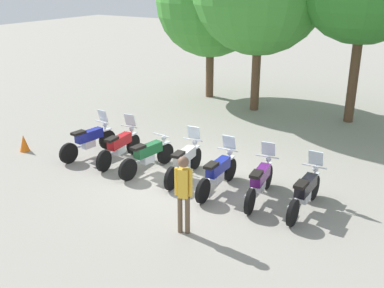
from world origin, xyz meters
name	(u,v)px	position (x,y,z in m)	size (l,w,h in m)	color
ground_plane	(183,179)	(0.00, 0.00, 0.00)	(80.00, 80.00, 0.00)	gray
motorcycle_0	(89,140)	(-3.49, -0.02, 0.52)	(0.65, 2.19, 1.37)	black
motorcycle_1	(120,146)	(-2.33, 0.08, 0.52)	(0.62, 2.19, 1.37)	black
motorcycle_2	(148,155)	(-1.16, -0.05, 0.50)	(0.66, 2.18, 0.99)	black
motorcycle_3	(184,161)	(-0.01, 0.11, 0.52)	(0.62, 2.19, 1.37)	black
motorcycle_4	(218,172)	(1.16, -0.08, 0.52)	(0.62, 2.19, 1.37)	black
motorcycle_5	(260,181)	(2.32, 0.03, 0.52)	(0.62, 2.19, 1.37)	black
motorcycle_6	(305,191)	(3.49, 0.04, 0.52)	(0.62, 2.19, 1.37)	black
person_0	(184,188)	(1.54, -2.34, 1.09)	(0.41, 0.30, 1.83)	brown
tree_0	(211,1)	(-3.91, 8.42, 4.29)	(4.85, 4.85, 6.73)	brown
traffic_cone	(24,143)	(-5.56, -0.88, 0.28)	(0.32, 0.32, 0.55)	orange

